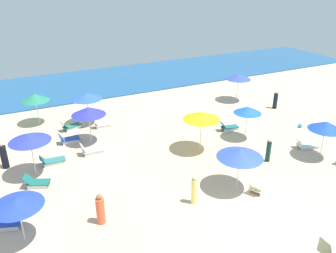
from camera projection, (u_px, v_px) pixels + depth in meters
ground_plane at (270, 223)px, 15.51m from camera, size 60.00×60.00×0.00m
ocean at (106, 81)px, 35.72m from camera, size 60.00×10.39×0.12m
umbrella_0 at (238, 77)px, 29.51m from camera, size 2.19×2.19×2.41m
umbrella_1 at (326, 126)px, 20.26m from camera, size 2.03×2.03×2.38m
lounge_chair_1_0 at (307, 145)px, 22.10m from camera, size 1.59×1.03×0.64m
umbrella_2 at (240, 153)px, 17.16m from camera, size 2.36×2.36×2.36m
lounge_chair_2_0 at (259, 187)px, 17.75m from camera, size 1.47×1.15×0.62m
umbrella_3 at (35, 97)px, 24.91m from camera, size 2.01×2.01×2.38m
umbrella_4 at (29, 137)px, 18.24m from camera, size 2.23×2.23×2.60m
lounge_chair_4_0 at (36, 182)px, 18.06m from camera, size 1.45×1.10×0.70m
lounge_chair_4_1 at (52, 161)px, 20.22m from camera, size 1.48×0.74×0.62m
umbrella_5 at (248, 110)px, 22.63m from camera, size 1.85×1.85×2.34m
lounge_chair_5_0 at (228, 127)px, 24.58m from camera, size 1.44×0.79×0.75m
umbrella_6 at (202, 116)px, 20.93m from camera, size 2.31×2.31×2.64m
umbrella_7 at (17, 202)px, 13.68m from camera, size 2.11×2.11×2.19m
lounge_chair_7_0 at (2, 223)px, 15.15m from camera, size 1.62×1.05×0.67m
umbrella_8 at (86, 96)px, 24.84m from camera, size 2.28×2.28×2.45m
lounge_chair_8_0 at (101, 124)px, 25.06m from camera, size 1.29×0.63×0.77m
lounge_chair_8_1 at (71, 126)px, 24.74m from camera, size 1.58×1.02×0.70m
umbrella_9 at (88, 111)px, 22.01m from camera, size 2.23×2.23×2.54m
lounge_chair_9_0 at (69, 139)px, 22.79m from camera, size 1.32×0.69×0.68m
lounge_chair_9_1 at (92, 150)px, 21.39m from camera, size 1.47×0.71×0.79m
beachgoer_0 at (269, 150)px, 20.36m from camera, size 0.35×0.35×1.53m
beachgoer_1 at (4, 156)px, 19.67m from camera, size 0.42×0.42×1.61m
beachgoer_2 at (275, 100)px, 28.45m from camera, size 0.50×0.50×1.50m
beachgoer_3 at (100, 210)px, 15.29m from camera, size 0.52×0.52×1.54m
beachgoer_4 at (194, 190)px, 16.61m from camera, size 0.44×0.44×1.54m
beach_ball_0 at (300, 125)px, 25.10m from camera, size 0.32×0.32×0.32m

